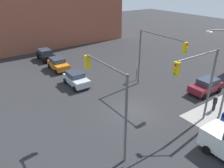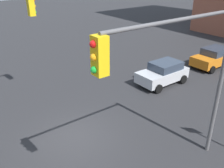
{
  "view_description": "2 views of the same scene",
  "coord_description": "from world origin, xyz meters",
  "px_view_note": "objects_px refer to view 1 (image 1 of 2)",
  "views": [
    {
      "loc": [
        13.36,
        -11.7,
        11.29
      ],
      "look_at": [
        -2.27,
        -0.87,
        2.24
      ],
      "focal_mm": 35.0,
      "sensor_mm": 36.0,
      "label": 1
    },
    {
      "loc": [
        4.64,
        9.24,
        7.8
      ],
      "look_at": [
        -2.79,
        -0.64,
        1.96
      ],
      "focal_mm": 40.0,
      "sensor_mm": 36.0,
      "label": 2
    }
  ],
  "objects_px": {
    "traffic_signal_se_corner": "(109,91)",
    "hatchback_silver": "(76,79)",
    "coupe_orange": "(58,64)",
    "sedan_black": "(46,55)",
    "pedestrian_crossing": "(215,103)",
    "coupe_maroon": "(206,86)",
    "traffic_signal_ne_corner": "(199,76)",
    "traffic_signal_nw_corner": "(156,51)"
  },
  "relations": [
    {
      "from": "traffic_signal_nw_corner",
      "to": "traffic_signal_ne_corner",
      "type": "relative_size",
      "value": 1.0
    },
    {
      "from": "sedan_black",
      "to": "pedestrian_crossing",
      "type": "relative_size",
      "value": 2.48
    },
    {
      "from": "traffic_signal_ne_corner",
      "to": "pedestrian_crossing",
      "type": "height_order",
      "value": "traffic_signal_ne_corner"
    },
    {
      "from": "traffic_signal_se_corner",
      "to": "traffic_signal_ne_corner",
      "type": "distance_m",
      "value": 7.34
    },
    {
      "from": "traffic_signal_se_corner",
      "to": "hatchback_silver",
      "type": "distance_m",
      "value": 11.82
    },
    {
      "from": "traffic_signal_se_corner",
      "to": "pedestrian_crossing",
      "type": "relative_size",
      "value": 4.23
    },
    {
      "from": "traffic_signal_nw_corner",
      "to": "sedan_black",
      "type": "bearing_deg",
      "value": -160.46
    },
    {
      "from": "traffic_signal_se_corner",
      "to": "traffic_signal_ne_corner",
      "type": "xyz_separation_m",
      "value": [
        1.92,
        7.08,
        -0.0
      ]
    },
    {
      "from": "traffic_signal_se_corner",
      "to": "hatchback_silver",
      "type": "height_order",
      "value": "traffic_signal_se_corner"
    },
    {
      "from": "traffic_signal_ne_corner",
      "to": "sedan_black",
      "type": "xyz_separation_m",
      "value": [
        -23.85,
        -4.22,
        -3.76
      ]
    },
    {
      "from": "traffic_signal_ne_corner",
      "to": "sedan_black",
      "type": "distance_m",
      "value": 24.51
    },
    {
      "from": "hatchback_silver",
      "to": "pedestrian_crossing",
      "type": "distance_m",
      "value": 15.03
    },
    {
      "from": "hatchback_silver",
      "to": "coupe_orange",
      "type": "distance_m",
      "value": 5.98
    },
    {
      "from": "traffic_signal_se_corner",
      "to": "pedestrian_crossing",
      "type": "xyz_separation_m",
      "value": [
        1.62,
        11.0,
        -3.82
      ]
    },
    {
      "from": "traffic_signal_se_corner",
      "to": "traffic_signal_ne_corner",
      "type": "height_order",
      "value": "same"
    },
    {
      "from": "traffic_signal_nw_corner",
      "to": "traffic_signal_se_corner",
      "type": "distance_m",
      "value": 10.13
    },
    {
      "from": "coupe_orange",
      "to": "traffic_signal_se_corner",
      "type": "bearing_deg",
      "value": -9.64
    },
    {
      "from": "traffic_signal_ne_corner",
      "to": "hatchback_silver",
      "type": "xyz_separation_m",
      "value": [
        -12.8,
        -4.42,
        -3.76
      ]
    },
    {
      "from": "coupe_orange",
      "to": "traffic_signal_nw_corner",
      "type": "bearing_deg",
      "value": 26.68
    },
    {
      "from": "traffic_signal_ne_corner",
      "to": "pedestrian_crossing",
      "type": "relative_size",
      "value": 4.23
    },
    {
      "from": "coupe_maroon",
      "to": "traffic_signal_nw_corner",
      "type": "bearing_deg",
      "value": -128.48
    },
    {
      "from": "hatchback_silver",
      "to": "coupe_orange",
      "type": "height_order",
      "value": "same"
    },
    {
      "from": "traffic_signal_nw_corner",
      "to": "traffic_signal_se_corner",
      "type": "xyz_separation_m",
      "value": [
        4.64,
        -9.0,
        -0.07
      ]
    },
    {
      "from": "traffic_signal_ne_corner",
      "to": "sedan_black",
      "type": "relative_size",
      "value": 1.71
    },
    {
      "from": "hatchback_silver",
      "to": "coupe_orange",
      "type": "bearing_deg",
      "value": 178.1
    },
    {
      "from": "traffic_signal_se_corner",
      "to": "hatchback_silver",
      "type": "xyz_separation_m",
      "value": [
        -10.88,
        2.66,
        -3.77
      ]
    },
    {
      "from": "traffic_signal_ne_corner",
      "to": "hatchback_silver",
      "type": "distance_m",
      "value": 14.06
    },
    {
      "from": "hatchback_silver",
      "to": "traffic_signal_ne_corner",
      "type": "bearing_deg",
      "value": 19.05
    },
    {
      "from": "coupe_maroon",
      "to": "pedestrian_crossing",
      "type": "distance_m",
      "value": 3.67
    },
    {
      "from": "traffic_signal_se_corner",
      "to": "sedan_black",
      "type": "distance_m",
      "value": 22.43
    },
    {
      "from": "traffic_signal_nw_corner",
      "to": "coupe_orange",
      "type": "relative_size",
      "value": 1.66
    },
    {
      "from": "coupe_maroon",
      "to": "traffic_signal_se_corner",
      "type": "bearing_deg",
      "value": -85.65
    },
    {
      "from": "traffic_signal_se_corner",
      "to": "coupe_orange",
      "type": "height_order",
      "value": "traffic_signal_se_corner"
    },
    {
      "from": "traffic_signal_se_corner",
      "to": "coupe_maroon",
      "type": "height_order",
      "value": "traffic_signal_se_corner"
    },
    {
      "from": "traffic_signal_se_corner",
      "to": "coupe_maroon",
      "type": "bearing_deg",
      "value": 94.35
    },
    {
      "from": "hatchback_silver",
      "to": "pedestrian_crossing",
      "type": "height_order",
      "value": "hatchback_silver"
    },
    {
      "from": "traffic_signal_ne_corner",
      "to": "coupe_orange",
      "type": "xyz_separation_m",
      "value": [
        -18.77,
        -4.22,
        -3.76
      ]
    },
    {
      "from": "traffic_signal_se_corner",
      "to": "coupe_orange",
      "type": "bearing_deg",
      "value": 170.36
    },
    {
      "from": "coupe_maroon",
      "to": "hatchback_silver",
      "type": "xyz_separation_m",
      "value": [
        -9.85,
        -10.88,
        -0.0
      ]
    },
    {
      "from": "coupe_orange",
      "to": "sedan_black",
      "type": "bearing_deg",
      "value": 179.98
    },
    {
      "from": "traffic_signal_se_corner",
      "to": "coupe_orange",
      "type": "relative_size",
      "value": 1.66
    },
    {
      "from": "hatchback_silver",
      "to": "pedestrian_crossing",
      "type": "relative_size",
      "value": 2.5
    }
  ]
}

